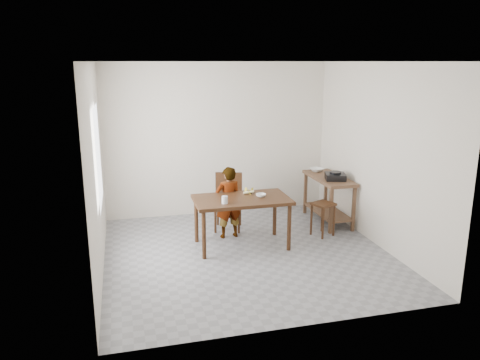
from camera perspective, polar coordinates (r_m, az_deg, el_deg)
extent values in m
cube|color=gray|center=(6.87, 0.84, -9.08)|extent=(4.00, 4.00, 0.04)
cube|color=white|center=(6.31, 0.93, 14.43)|extent=(4.00, 4.00, 0.04)
cube|color=silver|center=(8.38, -2.76, 4.96)|extent=(4.00, 0.04, 2.70)
cube|color=silver|center=(4.59, 7.53, -2.96)|extent=(4.00, 0.04, 2.70)
cube|color=silver|center=(6.24, -17.32, 1.11)|extent=(0.04, 4.00, 2.70)
cube|color=silver|center=(7.24, 16.52, 2.91)|extent=(0.04, 4.00, 2.70)
cube|color=white|center=(6.40, -16.89, 2.83)|extent=(0.02, 1.10, 1.30)
imported|color=white|center=(7.29, -1.44, -2.75)|extent=(0.45, 0.32, 1.14)
cylinder|color=silver|center=(6.61, -1.88, -2.43)|extent=(0.09, 0.09, 0.11)
imported|color=white|center=(6.94, 2.56, -1.87)|extent=(0.19, 0.19, 0.05)
imported|color=white|center=(8.43, 9.32, 1.24)|extent=(0.30, 0.30, 0.06)
cube|color=black|center=(7.89, 11.54, 0.41)|extent=(0.40, 0.40, 0.11)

